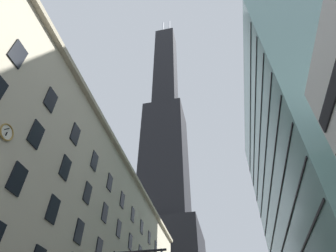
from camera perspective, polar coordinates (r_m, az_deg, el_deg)
The scene contains 2 objects.
dark_skyscraper at distance 117.22m, azimuth -0.70°, elevation -12.56°, with size 27.11×27.11×201.03m.
glass_office_midrise at distance 49.78m, azimuth 30.50°, elevation -10.62°, with size 17.47×41.29×46.88m.
Camera 1 is at (3.29, -11.55, 1.88)m, focal length 29.52 mm.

